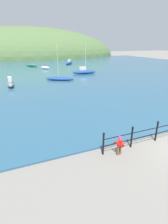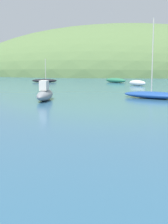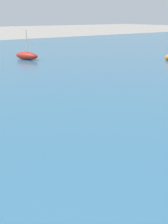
{
  "view_description": "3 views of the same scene",
  "coord_description": "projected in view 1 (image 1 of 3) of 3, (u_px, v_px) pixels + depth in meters",
  "views": [
    {
      "loc": [
        -8.14,
        -4.85,
        5.14
      ],
      "look_at": [
        -4.31,
        4.26,
        1.22
      ],
      "focal_mm": 28.0,
      "sensor_mm": 36.0,
      "label": 1
    },
    {
      "loc": [
        -4.8,
        -0.0,
        2.2
      ],
      "look_at": [
        -5.17,
        6.04,
        1.29
      ],
      "focal_mm": 50.0,
      "sensor_mm": 36.0,
      "label": 2
    },
    {
      "loc": [
        1.67,
        1.07,
        3.55
      ],
      "look_at": [
        -4.07,
        5.16,
        0.97
      ],
      "focal_mm": 42.0,
      "sensor_mm": 36.0,
      "label": 3
    }
  ],
  "objects": [
    {
      "name": "boat_red_dinghy",
      "position": [
        45.0,
        68.0,
        36.16
      ],
      "size": [
        1.87,
        2.03,
        0.57
      ],
      "color": "silver",
      "rests_on": "water"
    },
    {
      "name": "iron_railing",
      "position": [
        168.0,
        128.0,
        9.94
      ],
      "size": [
        8.49,
        0.12,
        1.21
      ],
      "color": "black",
      "rests_on": "ground"
    },
    {
      "name": "boat_green_fishing",
      "position": [
        69.0,
        63.0,
        44.9
      ],
      "size": [
        3.48,
        4.22,
        1.1
      ],
      "color": "#1E4793",
      "rests_on": "water"
    },
    {
      "name": "far_hillside",
      "position": [
        30.0,
        57.0,
        68.39
      ],
      "size": [
        69.95,
        38.47,
        21.78
      ],
      "color": "#567542",
      "rests_on": "ground"
    },
    {
      "name": "child_in_coat",
      "position": [
        120.0,
        144.0,
        8.41
      ],
      "size": [
        0.41,
        0.55,
        1.0
      ],
      "color": "brown",
      "rests_on": "ground"
    },
    {
      "name": "water",
      "position": [
        52.0,
        69.0,
        36.39
      ],
      "size": [
        80.0,
        60.0,
        0.1
      ],
      "primitive_type": "cube",
      "color": "#2D5B7A",
      "rests_on": "ground"
    },
    {
      "name": "boat_white_sailboat",
      "position": [
        84.0,
        71.0,
        30.5
      ],
      "size": [
        4.3,
        1.95,
        5.19
      ],
      "color": "#1E4793",
      "rests_on": "water"
    },
    {
      "name": "boat_twin_mast",
      "position": [
        32.0,
        65.0,
        40.25
      ],
      "size": [
        2.81,
        2.77,
        0.56
      ],
      "color": "#287551",
      "rests_on": "water"
    },
    {
      "name": "boat_nearest_quay",
      "position": [
        60.0,
        78.0,
        25.43
      ],
      "size": [
        4.25,
        3.21,
        4.99
      ],
      "color": "#1E4793",
      "rests_on": "water"
    },
    {
      "name": "boat_far_left",
      "position": [
        10.0,
        83.0,
        21.62
      ],
      "size": [
        0.82,
        3.08,
        1.21
      ],
      "color": "gray",
      "rests_on": "water"
    }
  ]
}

